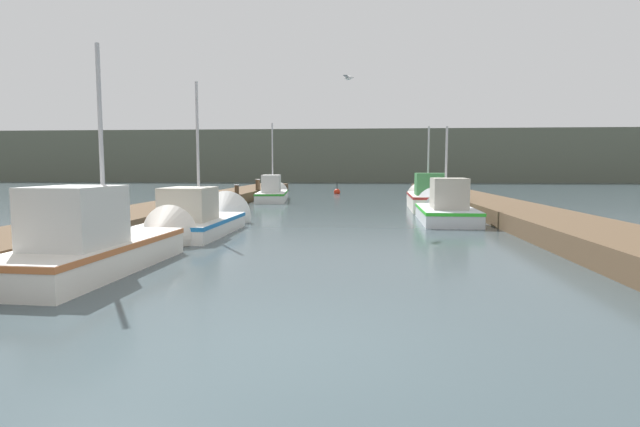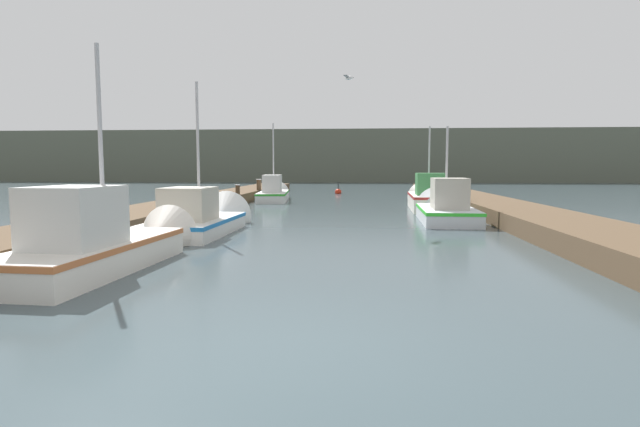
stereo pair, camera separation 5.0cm
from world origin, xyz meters
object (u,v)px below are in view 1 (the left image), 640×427
fishing_boat_0 (111,242)px  fishing_boat_4 (273,192)px  fishing_boat_2 (444,208)px  fishing_boat_1 (205,218)px  mooring_piling_0 (237,194)px  mooring_piling_1 (258,189)px  channel_buoy (337,192)px  fishing_boat_3 (427,197)px  seagull_lead (348,78)px

fishing_boat_0 → fishing_boat_4: fishing_boat_4 is taller
fishing_boat_2 → fishing_boat_1: bearing=-152.2°
fishing_boat_4 → mooring_piling_0: (-1.19, -3.74, 0.09)m
mooring_piling_1 → channel_buoy: 7.54m
fishing_boat_0 → fishing_boat_2: fishing_boat_0 is taller
fishing_boat_4 → channel_buoy: fishing_boat_4 is taller
fishing_boat_4 → fishing_boat_2: bearing=-58.1°
fishing_boat_3 → fishing_boat_4: (-7.99, 5.21, -0.08)m
fishing_boat_1 → mooring_piling_0: (-1.53, 10.10, 0.14)m
fishing_boat_3 → seagull_lead: size_ratio=10.74×
fishing_boat_3 → channel_buoy: size_ratio=6.13×
fishing_boat_2 → fishing_boat_4: bearing=129.9°
mooring_piling_0 → seagull_lead: size_ratio=1.86×
channel_buoy → seagull_lead: (1.16, -18.43, 4.62)m
mooring_piling_0 → seagull_lead: bearing=-54.6°
fishing_boat_1 → seagull_lead: seagull_lead is taller
fishing_boat_4 → fishing_boat_0: bearing=-95.4°
seagull_lead → fishing_boat_2: bearing=-39.0°
seagull_lead → mooring_piling_1: bearing=49.8°
seagull_lead → fishing_boat_1: bearing=141.8°
fishing_boat_0 → fishing_boat_2: size_ratio=1.05×
fishing_boat_4 → mooring_piling_1: size_ratio=5.43×
fishing_boat_1 → fishing_boat_4: (-0.34, 13.84, 0.05)m
fishing_boat_0 → channel_buoy: 25.97m
fishing_boat_2 → channel_buoy: bearing=107.1°
fishing_boat_1 → fishing_boat_2: (7.58, 3.66, 0.04)m
fishing_boat_4 → mooring_piling_0: 3.92m
fishing_boat_0 → fishing_boat_3: 15.95m
fishing_boat_2 → channel_buoy: 17.43m
mooring_piling_0 → fishing_boat_1: bearing=-81.4°
fishing_boat_2 → fishing_boat_4: 12.89m
fishing_boat_0 → seagull_lead: (4.35, 7.34, 4.28)m
fishing_boat_2 → mooring_piling_0: size_ratio=5.08×
fishing_boat_3 → mooring_piling_0: size_ratio=5.79×
fishing_boat_0 → seagull_lead: bearing=62.3°
fishing_boat_2 → mooring_piling_1: fishing_boat_2 is taller
fishing_boat_1 → channel_buoy: fishing_boat_1 is taller
mooring_piling_1 → channel_buoy: mooring_piling_1 is taller
fishing_boat_0 → seagull_lead: 9.55m
fishing_boat_0 → mooring_piling_1: (-1.17, 19.64, 0.12)m
fishing_boat_1 → fishing_boat_4: fishing_boat_4 is taller
fishing_boat_4 → channel_buoy: (3.37, 6.65, -0.29)m
fishing_boat_3 → fishing_boat_1: bearing=-129.3°
mooring_piling_0 → mooring_piling_1: (0.20, 4.26, 0.08)m
fishing_boat_2 → fishing_boat_4: fishing_boat_4 is taller
mooring_piling_0 → mooring_piling_1: 4.26m
fishing_boat_2 → seagull_lead: (-3.39, -1.60, 4.34)m
fishing_boat_4 → mooring_piling_1: 1.14m
mooring_piling_0 → fishing_boat_2: bearing=-35.3°
seagull_lead → fishing_boat_4: bearing=46.7°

